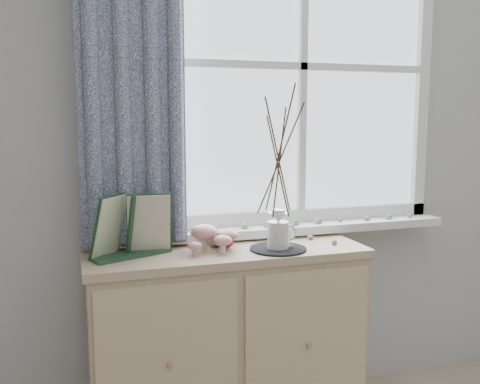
{
  "coord_description": "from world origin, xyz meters",
  "views": [
    {
      "loc": [
        -0.77,
        -0.41,
        1.41
      ],
      "look_at": [
        -0.1,
        1.7,
        1.1
      ],
      "focal_mm": 40.0,
      "sensor_mm": 36.0,
      "label": 1
    }
  ],
  "objects": [
    {
      "name": "sideboard",
      "position": [
        -0.15,
        1.75,
        0.43
      ],
      "size": [
        1.2,
        0.45,
        0.85
      ],
      "color": "#C6A98A",
      "rests_on": "ground"
    },
    {
      "name": "botanical_book",
      "position": [
        -0.55,
        1.71,
        0.98
      ],
      "size": [
        0.4,
        0.27,
        0.26
      ],
      "primitive_type": null,
      "rotation": [
        0.0,
        0.0,
        0.4
      ],
      "color": "#1E3F29",
      "rests_on": "sideboard"
    },
    {
      "name": "toadstool_cluster",
      "position": [
        -0.21,
        1.73,
        0.91
      ],
      "size": [
        0.24,
        0.17,
        0.11
      ],
      "color": "beige",
      "rests_on": "sideboard"
    },
    {
      "name": "wooden_eggs",
      "position": [
        -0.19,
        1.8,
        0.88
      ],
      "size": [
        0.13,
        0.17,
        0.07
      ],
      "color": "tan",
      "rests_on": "sideboard"
    },
    {
      "name": "songbird_figurine",
      "position": [
        -0.15,
        1.81,
        0.89
      ],
      "size": [
        0.16,
        0.11,
        0.08
      ],
      "primitive_type": null,
      "rotation": [
        0.0,
        0.0,
        0.3
      ],
      "color": "silver",
      "rests_on": "sideboard"
    },
    {
      "name": "crocheted_doily",
      "position": [
        0.06,
        1.66,
        0.85
      ],
      "size": [
        0.24,
        0.24,
        0.01
      ],
      "primitive_type": "cylinder",
      "color": "black",
      "rests_on": "sideboard"
    },
    {
      "name": "twig_pitcher",
      "position": [
        0.06,
        1.66,
        1.25
      ],
      "size": [
        0.29,
        0.29,
        0.7
      ],
      "rotation": [
        0.0,
        0.0,
        0.18
      ],
      "color": "white",
      "rests_on": "crocheted_doily"
    },
    {
      "name": "sideboard_pebbles",
      "position": [
        0.18,
        1.76,
        0.86
      ],
      "size": [
        0.33,
        0.23,
        0.02
      ],
      "color": "#949396",
      "rests_on": "sideboard"
    }
  ]
}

